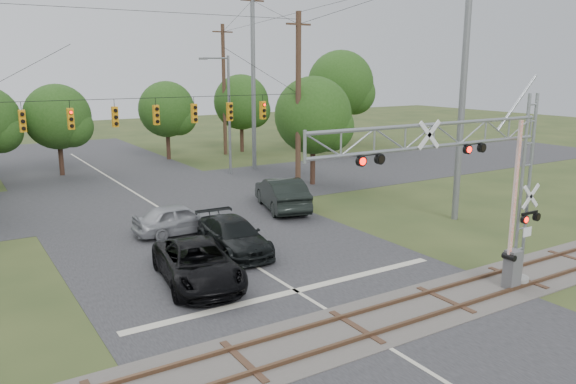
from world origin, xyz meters
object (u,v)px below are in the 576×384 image
traffic_signal_span (171,110)px  sedan_silver (179,219)px  crossing_gantry (472,179)px  streetlight (227,109)px  pickup_black (198,263)px  car_dark (234,236)px

traffic_signal_span → sedan_silver: 7.41m
crossing_gantry → streetlight: bearing=82.1°
sedan_silver → streetlight: (9.03, 12.97, 4.22)m
crossing_gantry → traffic_signal_span: size_ratio=0.53×
traffic_signal_span → sedan_silver: size_ratio=4.31×
pickup_black → streetlight: bearing=69.4°
crossing_gantry → sedan_silver: crossing_gantry is taller
traffic_signal_span → crossing_gantry: bearing=-78.8°
crossing_gantry → traffic_signal_span: bearing=101.2°
sedan_silver → streetlight: streetlight is taller
pickup_black → sedan_silver: bearing=83.0°
crossing_gantry → streetlight: streetlight is taller
crossing_gantry → car_dark: (-4.40, 9.14, -3.65)m
pickup_black → car_dark: pickup_black is taller
streetlight → traffic_signal_span: bearing=-133.2°
car_dark → streetlight: (8.03, 16.95, 4.24)m
pickup_black → streetlight: size_ratio=0.63×
pickup_black → streetlight: (10.84, 19.54, 4.20)m
streetlight → car_dark: bearing=-115.4°
car_dark → crossing_gantry: bearing=-60.8°
traffic_signal_span → car_dark: (-0.77, -9.22, -4.94)m
pickup_black → car_dark: (2.81, 2.59, -0.04)m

